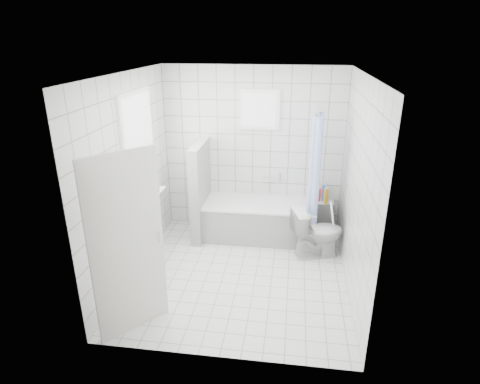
# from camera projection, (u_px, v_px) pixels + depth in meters

# --- Properties ---
(ground) EXTENTS (3.00, 3.00, 0.00)m
(ground) POSITION_uv_depth(u_px,v_px,m) (240.00, 274.00, 5.39)
(ground) COLOR white
(ground) RESTS_ON ground
(ceiling) EXTENTS (3.00, 3.00, 0.00)m
(ceiling) POSITION_uv_depth(u_px,v_px,m) (240.00, 74.00, 4.43)
(ceiling) COLOR white
(ceiling) RESTS_ON ground
(wall_back) EXTENTS (2.80, 0.02, 2.60)m
(wall_back) POSITION_uv_depth(u_px,v_px,m) (253.00, 151.00, 6.29)
(wall_back) COLOR white
(wall_back) RESTS_ON ground
(wall_front) EXTENTS (2.80, 0.02, 2.60)m
(wall_front) POSITION_uv_depth(u_px,v_px,m) (216.00, 242.00, 3.53)
(wall_front) COLOR white
(wall_front) RESTS_ON ground
(wall_left) EXTENTS (0.02, 3.00, 2.60)m
(wall_left) POSITION_uv_depth(u_px,v_px,m) (131.00, 178.00, 5.09)
(wall_left) COLOR white
(wall_left) RESTS_ON ground
(wall_right) EXTENTS (0.02, 3.00, 2.60)m
(wall_right) POSITION_uv_depth(u_px,v_px,m) (357.00, 189.00, 4.73)
(wall_right) COLOR white
(wall_right) RESTS_ON ground
(window_left) EXTENTS (0.01, 0.90, 1.40)m
(window_left) POSITION_uv_depth(u_px,v_px,m) (141.00, 149.00, 5.25)
(window_left) COLOR white
(window_left) RESTS_ON wall_left
(window_back) EXTENTS (0.50, 0.01, 0.50)m
(window_back) POSITION_uv_depth(u_px,v_px,m) (260.00, 110.00, 6.00)
(window_back) COLOR white
(window_back) RESTS_ON wall_back
(window_sill) EXTENTS (0.18, 1.02, 0.08)m
(window_sill) POSITION_uv_depth(u_px,v_px,m) (149.00, 202.00, 5.51)
(window_sill) COLOR white
(window_sill) RESTS_ON wall_left
(door) EXTENTS (0.55, 0.63, 2.00)m
(door) POSITION_uv_depth(u_px,v_px,m) (127.00, 247.00, 4.06)
(door) COLOR silver
(door) RESTS_ON ground
(bathtub) EXTENTS (1.71, 0.77, 0.58)m
(bathtub) POSITION_uv_depth(u_px,v_px,m) (259.00, 220.00, 6.30)
(bathtub) COLOR white
(bathtub) RESTS_ON ground
(partition_wall) EXTENTS (0.15, 0.85, 1.50)m
(partition_wall) POSITION_uv_depth(u_px,v_px,m) (200.00, 191.00, 6.20)
(partition_wall) COLOR white
(partition_wall) RESTS_ON ground
(tiled_ledge) EXTENTS (0.40, 0.24, 0.55)m
(tiled_ledge) POSITION_uv_depth(u_px,v_px,m) (320.00, 217.00, 6.42)
(tiled_ledge) COLOR white
(tiled_ledge) RESTS_ON ground
(toilet) EXTENTS (0.82, 0.62, 0.74)m
(toilet) POSITION_uv_depth(u_px,v_px,m) (317.00, 232.00, 5.72)
(toilet) COLOR white
(toilet) RESTS_ON ground
(curtain_rod) EXTENTS (0.02, 0.80, 0.02)m
(curtain_rod) POSITION_uv_depth(u_px,v_px,m) (318.00, 112.00, 5.55)
(curtain_rod) COLOR silver
(curtain_rod) RESTS_ON wall_back
(shower_curtain) EXTENTS (0.14, 0.48, 1.78)m
(shower_curtain) POSITION_uv_depth(u_px,v_px,m) (314.00, 177.00, 5.76)
(shower_curtain) COLOR #4C76E1
(shower_curtain) RESTS_ON curtain_rod
(tub_faucet) EXTENTS (0.18, 0.06, 0.06)m
(tub_faucet) POSITION_uv_depth(u_px,v_px,m) (268.00, 179.00, 6.39)
(tub_faucet) COLOR silver
(tub_faucet) RESTS_ON wall_back
(sill_bottles) EXTENTS (0.13, 0.75, 0.30)m
(sill_bottles) POSITION_uv_depth(u_px,v_px,m) (147.00, 191.00, 5.41)
(sill_bottles) COLOR #35BEEF
(sill_bottles) RESTS_ON window_sill
(ledge_bottles) EXTENTS (0.17, 0.17, 0.26)m
(ledge_bottles) POSITION_uv_depth(u_px,v_px,m) (323.00, 195.00, 6.26)
(ledge_bottles) COLOR #F1AD19
(ledge_bottles) RESTS_ON tiled_ledge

